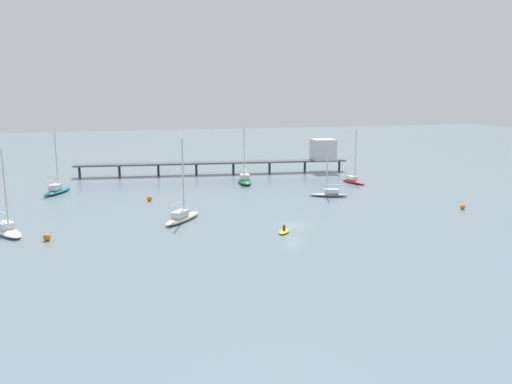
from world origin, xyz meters
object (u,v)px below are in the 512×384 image
(sailboat_green, at_px, (245,179))
(sailboat_cream, at_px, (182,216))
(mooring_buoy_mid, at_px, (150,198))
(sailboat_teal, at_px, (57,190))
(mooring_buoy_far, at_px, (47,237))
(sailboat_gray, at_px, (329,193))
(pier, at_px, (286,154))
(mooring_buoy_outer, at_px, (463,207))
(dinghy_yellow, at_px, (284,231))
(sailboat_white, at_px, (8,229))
(sailboat_red, at_px, (353,180))

(sailboat_green, distance_m, sailboat_cream, 31.08)
(mooring_buoy_mid, bearing_deg, sailboat_teal, 142.55)
(sailboat_cream, bearing_deg, mooring_buoy_far, -164.52)
(sailboat_cream, distance_m, sailboat_gray, 27.82)
(sailboat_teal, bearing_deg, sailboat_green, 0.76)
(pier, xyz_separation_m, mooring_buoy_outer, (12.00, -42.21, -3.69))
(sailboat_green, bearing_deg, dinghy_yellow, -98.52)
(mooring_buoy_outer, bearing_deg, mooring_buoy_mid, 155.32)
(sailboat_white, xyz_separation_m, mooring_buoy_mid, (18.31, 14.88, -0.24))
(sailboat_green, distance_m, sailboat_white, 46.01)
(sailboat_teal, relative_size, mooring_buoy_far, 11.93)
(sailboat_teal, bearing_deg, dinghy_yellow, -51.28)
(sailboat_green, bearing_deg, pier, 39.86)
(sailboat_teal, height_order, sailboat_white, sailboat_teal)
(sailboat_green, xyz_separation_m, sailboat_cream, (-16.37, -26.42, 0.01))
(sailboat_gray, relative_size, sailboat_teal, 0.79)
(pier, height_order, sailboat_gray, sailboat_gray)
(dinghy_yellow, relative_size, mooring_buoy_far, 2.98)
(pier, height_order, sailboat_white, sailboat_white)
(mooring_buoy_far, bearing_deg, sailboat_teal, 92.17)
(sailboat_red, bearing_deg, sailboat_cream, -151.23)
(mooring_buoy_mid, bearing_deg, sailboat_gray, -10.44)
(mooring_buoy_outer, height_order, mooring_buoy_mid, mooring_buoy_mid)
(sailboat_green, relative_size, sailboat_gray, 1.29)
(dinghy_yellow, bearing_deg, sailboat_red, 49.30)
(mooring_buoy_outer, distance_m, mooring_buoy_mid, 48.14)
(sailboat_gray, xyz_separation_m, sailboat_teal, (-43.74, 16.59, 0.09))
(sailboat_gray, xyz_separation_m, mooring_buoy_outer, (14.67, -14.75, -0.22))
(sailboat_gray, xyz_separation_m, dinghy_yellow, (-15.21, -18.99, -0.37))
(sailboat_gray, bearing_deg, pier, 84.44)
(pier, xyz_separation_m, sailboat_red, (7.59, -16.84, -3.40))
(pier, bearing_deg, mooring_buoy_outer, -74.13)
(mooring_buoy_outer, distance_m, mooring_buoy_far, 57.26)
(pier, height_order, sailboat_red, sailboat_red)
(pier, bearing_deg, sailboat_white, -143.53)
(sailboat_gray, bearing_deg, sailboat_red, 45.98)
(sailboat_cream, bearing_deg, sailboat_gray, 19.73)
(sailboat_green, xyz_separation_m, sailboat_white, (-37.56, -26.56, -0.06))
(sailboat_green, relative_size, sailboat_red, 1.05)
(pier, bearing_deg, sailboat_green, -140.14)
(sailboat_cream, xyz_separation_m, sailboat_gray, (26.19, 9.39, -0.13))
(sailboat_red, distance_m, sailboat_teal, 54.33)
(pier, bearing_deg, mooring_buoy_mid, -145.14)
(sailboat_cream, height_order, mooring_buoy_far, sailboat_cream)
(sailboat_gray, distance_m, dinghy_yellow, 24.34)
(mooring_buoy_outer, height_order, mooring_buoy_far, mooring_buoy_far)
(pier, relative_size, mooring_buoy_far, 66.07)
(sailboat_gray, relative_size, dinghy_yellow, 3.18)
(sailboat_green, xyz_separation_m, sailboat_gray, (9.82, -17.03, -0.12))
(sailboat_red, xyz_separation_m, dinghy_yellow, (-25.48, -29.62, -0.44))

